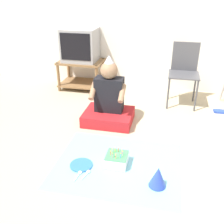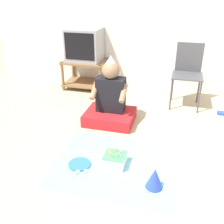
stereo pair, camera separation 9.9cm
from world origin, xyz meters
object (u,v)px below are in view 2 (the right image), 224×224
object	(u,v)px
tv	(85,45)
folding_chair	(188,70)
birthday_cake	(115,160)
paper_plate	(80,164)
party_hat_blue	(155,178)
person_seated	(110,103)

from	to	relation	value
tv	folding_chair	size ratio (longest dim) A/B	0.61
birthday_cake	paper_plate	xyz separation A→B (m)	(-0.33, -0.09, -0.05)
birthday_cake	party_hat_blue	bearing A→B (deg)	-27.69
tv	party_hat_blue	bearing A→B (deg)	-56.88
paper_plate	person_seated	bearing A→B (deg)	87.05
tv	paper_plate	bearing A→B (deg)	-71.91
tv	paper_plate	size ratio (longest dim) A/B	2.40
party_hat_blue	person_seated	bearing A→B (deg)	122.50
person_seated	paper_plate	world-z (taller)	person_seated
birthday_cake	party_hat_blue	size ratio (longest dim) A/B	1.09
folding_chair	paper_plate	world-z (taller)	folding_chair
tv	birthday_cake	distance (m)	2.23
birthday_cake	paper_plate	world-z (taller)	birthday_cake
party_hat_blue	folding_chair	bearing A→B (deg)	83.56
folding_chair	party_hat_blue	bearing A→B (deg)	-96.44
person_seated	folding_chair	bearing A→B (deg)	41.48
folding_chair	paper_plate	bearing A→B (deg)	-118.44
birthday_cake	person_seated	bearing A→B (deg)	107.98
folding_chair	birthday_cake	world-z (taller)	folding_chair
tv	birthday_cake	world-z (taller)	tv
person_seated	birthday_cake	size ratio (longest dim) A/B	4.09
tv	folding_chair	xyz separation A→B (m)	(1.59, -0.26, -0.21)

